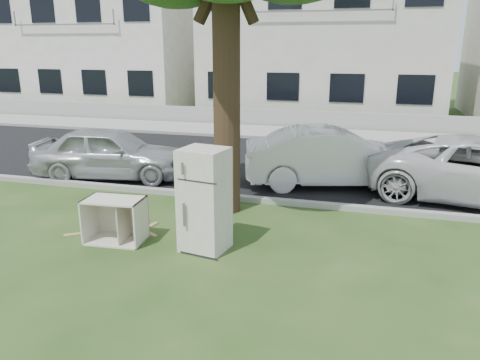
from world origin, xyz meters
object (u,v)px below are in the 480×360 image
(cabinet, at_px, (115,220))
(fridge, at_px, (204,200))
(car_left, at_px, (111,153))
(car_center, at_px, (334,157))

(cabinet, bearing_deg, fridge, -0.17)
(fridge, bearing_deg, car_left, 147.25)
(cabinet, height_order, car_center, car_center)
(fridge, distance_m, cabinet, 1.71)
(car_center, height_order, car_left, car_center)
(fridge, xyz_separation_m, cabinet, (-1.64, -0.11, -0.48))
(fridge, xyz_separation_m, car_center, (1.79, 4.41, -0.16))
(fridge, relative_size, cabinet, 1.73)
(fridge, distance_m, car_left, 5.26)
(cabinet, relative_size, car_center, 0.23)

